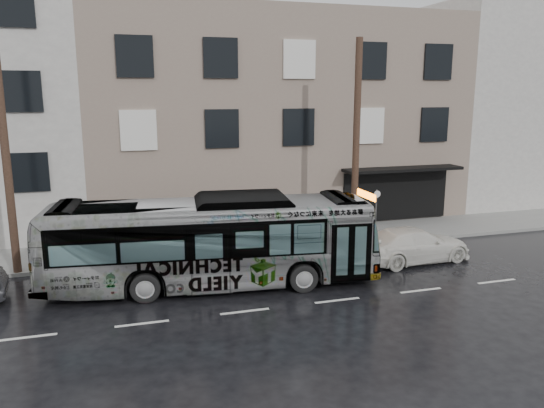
{
  "coord_description": "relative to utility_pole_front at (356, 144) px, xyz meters",
  "views": [
    {
      "loc": [
        -3.71,
        -17.93,
        6.86
      ],
      "look_at": [
        2.4,
        2.5,
        2.36
      ],
      "focal_mm": 35.0,
      "sensor_mm": 36.0,
      "label": 1
    }
  ],
  "objects": [
    {
      "name": "ground",
      "position": [
        -6.5,
        -3.3,
        -4.65
      ],
      "size": [
        120.0,
        120.0,
        0.0
      ],
      "primitive_type": "plane",
      "color": "black",
      "rests_on": "ground"
    },
    {
      "name": "sidewalk",
      "position": [
        -6.5,
        1.6,
        -4.58
      ],
      "size": [
        90.0,
        3.6,
        0.15
      ],
      "primitive_type": "cube",
      "color": "gray",
      "rests_on": "ground"
    },
    {
      "name": "building_taupe",
      "position": [
        -1.5,
        9.4,
        0.85
      ],
      "size": [
        20.0,
        12.0,
        11.0
      ],
      "primitive_type": "cube",
      "color": "gray",
      "rests_on": "ground"
    },
    {
      "name": "building_filler",
      "position": [
        17.5,
        9.4,
        1.35
      ],
      "size": [
        18.0,
        12.0,
        12.0
      ],
      "primitive_type": "cube",
      "color": "beige",
      "rests_on": "ground"
    },
    {
      "name": "utility_pole_front",
      "position": [
        0.0,
        0.0,
        0.0
      ],
      "size": [
        0.3,
        0.3,
        9.0
      ],
      "primitive_type": "cylinder",
      "color": "#4A3225",
      "rests_on": "sidewalk"
    },
    {
      "name": "utility_pole_rear",
      "position": [
        -14.0,
        0.0,
        0.0
      ],
      "size": [
        0.3,
        0.3,
        9.0
      ],
      "primitive_type": "cylinder",
      "color": "#4A3225",
      "rests_on": "sidewalk"
    },
    {
      "name": "sign_post",
      "position": [
        1.1,
        0.0,
        -3.3
      ],
      "size": [
        0.06,
        0.06,
        2.4
      ],
      "primitive_type": "cylinder",
      "color": "slate",
      "rests_on": "sidewalk"
    },
    {
      "name": "bus",
      "position": [
        -7.08,
        -3.17,
        -3.01
      ],
      "size": [
        12.04,
        4.1,
        3.29
      ],
      "primitive_type": "imported",
      "rotation": [
        0.0,
        0.0,
        1.46
      ],
      "color": "#B2B2B2",
      "rests_on": "ground"
    },
    {
      "name": "white_sedan",
      "position": [
        1.42,
        -2.77,
        -3.94
      ],
      "size": [
        5.04,
        2.38,
        1.42
      ],
      "primitive_type": "imported",
      "rotation": [
        0.0,
        0.0,
        1.65
      ],
      "color": "silver",
      "rests_on": "ground"
    }
  ]
}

